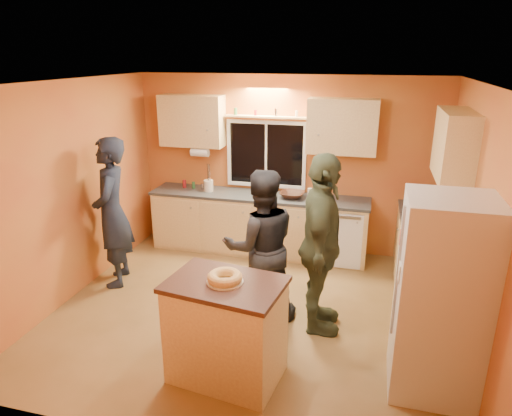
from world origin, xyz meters
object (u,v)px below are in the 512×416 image
(island, at_px, (226,329))
(person_center, at_px, (261,246))
(refrigerator, at_px, (441,298))
(person_right, at_px, (321,246))
(person_left, at_px, (112,213))

(island, xyz_separation_m, person_center, (0.05, 1.08, 0.37))
(refrigerator, height_order, person_right, person_right)
(refrigerator, xyz_separation_m, person_left, (-3.79, 1.09, 0.06))
(island, distance_m, person_center, 1.14)
(person_center, height_order, person_right, person_right)
(refrigerator, height_order, person_center, refrigerator)
(island, bearing_deg, person_center, 95.04)
(person_center, xyz_separation_m, person_right, (0.66, -0.07, 0.11))
(refrigerator, xyz_separation_m, person_right, (-1.11, 0.68, 0.08))
(person_center, relative_size, person_right, 0.89)
(person_right, bearing_deg, island, 139.18)
(person_left, bearing_deg, person_center, 59.94)
(island, xyz_separation_m, person_right, (0.72, 1.01, 0.48))
(person_left, distance_m, person_right, 2.71)
(refrigerator, distance_m, person_left, 3.94)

